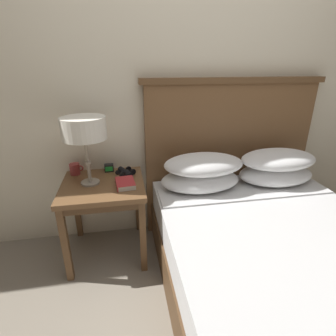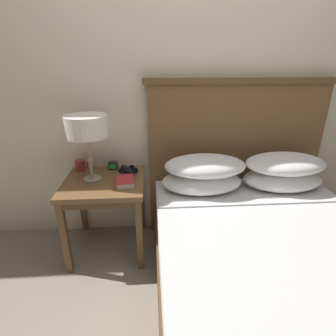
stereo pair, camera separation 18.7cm
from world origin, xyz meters
TOP-DOWN VIEW (x-y plane):
  - ground_plane at (0.00, 0.00)m, footprint 20.00×20.00m
  - wall_back at (0.00, 0.91)m, footprint 8.00×0.06m
  - nightstand at (-0.66, 0.61)m, footprint 0.58×0.58m
  - bed at (0.38, 0.09)m, footprint 1.48×1.79m
  - table_lamp at (-0.74, 0.61)m, footprint 0.29×0.29m
  - book_on_nightstand at (-0.50, 0.53)m, footprint 0.14×0.19m
  - binoculars_pair at (-0.49, 0.72)m, footprint 0.16×0.16m
  - coffee_mug at (-0.87, 0.80)m, footprint 0.10×0.08m
  - alarm_clock at (-0.62, 0.81)m, footprint 0.07×0.05m

SIDE VIEW (x-z plane):
  - ground_plane at x=0.00m, z-range 0.00..0.00m
  - bed at x=0.38m, z-range -0.33..0.96m
  - nightstand at x=-0.66m, z-range 0.22..0.82m
  - book_on_nightstand at x=-0.50m, z-range 0.60..0.64m
  - binoculars_pair at x=-0.49m, z-range 0.60..0.65m
  - alarm_clock at x=-0.62m, z-range 0.60..0.66m
  - coffee_mug at x=-0.87m, z-range 0.60..0.68m
  - table_lamp at x=-0.74m, z-range 0.75..1.22m
  - wall_back at x=0.00m, z-range 0.00..2.60m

